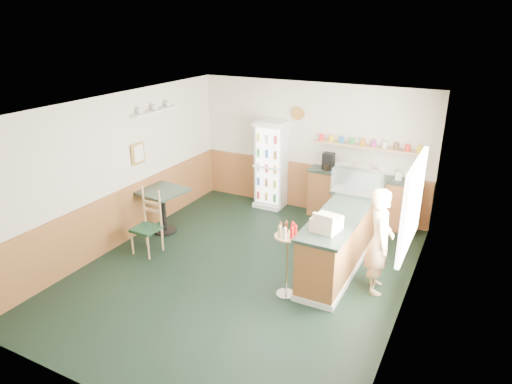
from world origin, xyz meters
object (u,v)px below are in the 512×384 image
Objects in this scene: cafe_table at (163,203)px; display_case at (358,181)px; drinks_fridge at (271,165)px; cash_register at (327,224)px; shopkeeper at (379,241)px; cafe_chair at (149,220)px; condiment_stand at (287,250)px.

display_case is at bearing 17.73° from cafe_table.
drinks_fridge is 4.94× the size of cash_register.
shopkeeper is at bearing 37.49° from cash_register.
drinks_fridge is 2.23× the size of display_case.
display_case is 0.74× the size of cafe_chair.
cafe_table is at bearing -120.40° from drinks_fridge.
condiment_stand is at bearing -102.77° from display_case.
condiment_stand is at bearing -60.79° from drinks_fridge.
display_case is 2.10m from condiment_stand.
cafe_table is (-3.40, 0.52, -0.51)m from cash_register.
cash_register is 0.69m from condiment_stand.
cash_register is at bearing 5.02° from cafe_chair.
drinks_fridge is at bearing 59.60° from cafe_table.
drinks_fridge is 3.48m from condiment_stand.
drinks_fridge is 1.64× the size of cafe_chair.
condiment_stand reaches higher than cafe_table.
drinks_fridge reaches higher than cafe_table.
display_case is at bearing -25.98° from drinks_fridge.
cafe_table is at bearing 71.49° from shopkeeper.
drinks_fridge reaches higher than cafe_chair.
drinks_fridge is at bearing 154.02° from display_case.
drinks_fridge reaches higher than shopkeeper.
cash_register is at bearing -8.74° from cafe_table.
display_case is 0.51× the size of shopkeeper.
display_case reaches higher than cash_register.
cash_register is at bearing -51.04° from drinks_fridge.
display_case is 0.73× the size of condiment_stand.
cafe_table is (-1.25, -2.13, -0.33)m from drinks_fridge.
drinks_fridge is at bearing 138.00° from cash_register.
cash_register is 3.48m from cafe_table.
display_case is 3.69m from cafe_chair.
condiment_stand is (-0.45, -0.38, -0.36)m from cash_register.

